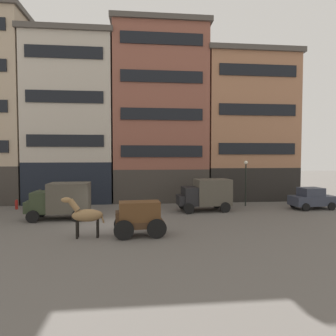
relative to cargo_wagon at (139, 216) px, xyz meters
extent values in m
plane|color=#605B56|center=(-1.97, 3.06, -1.15)|extent=(120.00, 120.00, 0.00)
cube|color=black|center=(-6.64, 13.68, 0.82)|extent=(8.16, 5.93, 3.94)
cube|color=#B7AD9E|center=(-6.64, 13.68, 8.76)|extent=(8.16, 5.93, 11.92)
cube|color=#47423D|center=(-6.64, 13.68, 14.97)|extent=(8.66, 6.43, 0.50)
cube|color=black|center=(-6.64, 10.66, 4.78)|extent=(6.86, 0.12, 1.10)
cube|color=black|center=(-6.64, 10.66, 8.76)|extent=(6.86, 0.12, 1.10)
cube|color=black|center=(-6.64, 10.66, 12.73)|extent=(6.86, 0.12, 1.10)
cube|color=#38332D|center=(2.18, 13.68, 0.47)|extent=(9.18, 5.93, 3.24)
cube|color=brown|center=(2.18, 13.68, 9.06)|extent=(9.18, 5.93, 13.93)
cube|color=#47423D|center=(2.18, 13.68, 16.27)|extent=(9.68, 6.43, 0.50)
cube|color=black|center=(2.18, 10.66, 3.83)|extent=(7.71, 0.12, 1.10)
cube|color=black|center=(2.18, 10.66, 7.31)|extent=(7.71, 0.12, 1.10)
cube|color=black|center=(2.18, 10.66, 10.80)|extent=(7.71, 0.12, 1.10)
cube|color=black|center=(2.18, 10.66, 14.28)|extent=(7.71, 0.12, 1.10)
cube|color=black|center=(11.48, 13.68, 0.53)|extent=(9.13, 5.93, 3.35)
cube|color=#9E6B4C|center=(11.48, 13.68, 7.87)|extent=(9.13, 5.93, 11.33)
cube|color=#47423D|center=(11.48, 13.68, 13.78)|extent=(9.63, 6.43, 0.50)
cube|color=black|center=(11.48, 10.66, 4.09)|extent=(7.67, 0.12, 1.10)
cube|color=black|center=(11.48, 10.66, 7.87)|extent=(7.67, 0.12, 1.10)
cube|color=black|center=(11.48, 10.66, 11.64)|extent=(7.67, 0.12, 1.10)
cube|color=#3D2819|center=(0.05, 0.00, -0.45)|extent=(2.79, 1.51, 0.36)
cube|color=brown|center=(0.05, 0.00, 0.28)|extent=(2.37, 1.28, 1.10)
cube|color=#3D2819|center=(-1.09, -0.09, 0.03)|extent=(0.48, 1.07, 0.50)
cylinder|color=black|center=(-0.79, -0.77, -0.60)|extent=(1.10, 0.17, 1.10)
cylinder|color=black|center=(-0.90, 0.64, -0.60)|extent=(1.10, 0.17, 1.10)
cylinder|color=black|center=(1.00, -0.63, -0.60)|extent=(1.10, 0.17, 1.10)
cylinder|color=black|center=(0.89, 0.78, -0.60)|extent=(1.10, 0.17, 1.10)
ellipsoid|color=#937047|center=(-2.85, 0.00, 0.10)|extent=(1.74, 0.73, 0.70)
cylinder|color=#937047|center=(-3.57, -0.05, 0.70)|extent=(0.69, 0.37, 0.76)
ellipsoid|color=#937047|center=(-3.97, -0.08, 1.00)|extent=(0.58, 0.28, 0.30)
cylinder|color=#937047|center=(-2.04, 0.07, -0.05)|extent=(0.27, 0.12, 0.65)
cylinder|color=black|center=(-3.38, -0.22, -0.67)|extent=(0.14, 0.14, 0.95)
cylinder|color=black|center=(-3.41, 0.14, -0.67)|extent=(0.14, 0.14, 0.95)
cylinder|color=black|center=(-2.29, -0.13, -0.67)|extent=(0.14, 0.14, 0.95)
cylinder|color=black|center=(-2.31, 0.23, -0.67)|extent=(0.14, 0.14, 0.95)
cube|color=#2D3823|center=(-6.79, 4.83, 0.12)|extent=(1.46, 1.75, 1.50)
cube|color=#2D3823|center=(-7.49, 4.81, -0.18)|extent=(0.95, 1.47, 0.80)
cube|color=#4C473D|center=(-4.99, 4.89, 0.42)|extent=(2.86, 1.99, 2.10)
cube|color=silver|center=(-7.24, 4.82, 0.37)|extent=(0.24, 1.37, 0.64)
cylinder|color=black|center=(-7.21, 3.87, -0.73)|extent=(0.85, 0.25, 0.84)
cylinder|color=black|center=(-7.27, 5.77, -0.73)|extent=(0.85, 0.25, 0.84)
cylinder|color=black|center=(-4.21, 3.97, -0.73)|extent=(0.85, 0.25, 0.84)
cylinder|color=black|center=(-4.27, 5.87, -0.73)|extent=(0.85, 0.25, 0.84)
cube|color=black|center=(4.28, 6.72, 0.12)|extent=(1.54, 1.81, 1.50)
cube|color=black|center=(3.58, 6.66, -0.18)|extent=(1.02, 1.52, 0.80)
cube|color=#4C473D|center=(6.07, 6.88, 0.42)|extent=(2.95, 2.13, 2.10)
cube|color=silver|center=(3.83, 6.68, 0.37)|extent=(0.31, 1.37, 0.64)
cylinder|color=black|center=(3.91, 5.74, -0.73)|extent=(0.86, 0.29, 0.84)
cylinder|color=black|center=(3.75, 7.63, -0.73)|extent=(0.86, 0.29, 0.84)
cylinder|color=black|center=(6.90, 5.99, -0.73)|extent=(0.86, 0.29, 0.84)
cylinder|color=black|center=(6.74, 7.89, -0.73)|extent=(0.86, 0.29, 0.84)
cube|color=#333847|center=(14.79, 6.78, -0.42)|extent=(3.81, 1.88, 0.80)
cube|color=#333847|center=(14.64, 6.77, 0.33)|extent=(1.91, 1.58, 0.70)
cube|color=silver|center=(15.49, 6.84, 0.20)|extent=(0.44, 1.33, 0.56)
cylinder|color=black|center=(15.92, 7.71, -0.82)|extent=(0.67, 0.23, 0.66)
cylinder|color=black|center=(16.06, 6.04, -0.82)|extent=(0.67, 0.23, 0.66)
cylinder|color=black|center=(13.53, 7.53, -0.82)|extent=(0.67, 0.23, 0.66)
cylinder|color=black|center=(13.66, 5.85, -0.82)|extent=(0.67, 0.23, 0.66)
cylinder|color=#38332D|center=(-8.28, 8.29, -0.72)|extent=(0.16, 0.16, 0.85)
cylinder|color=#38332D|center=(-8.08, 8.29, -0.72)|extent=(0.16, 0.16, 0.85)
cylinder|color=#38332D|center=(-8.18, 8.29, 0.01)|extent=(0.49, 0.49, 0.62)
sphere|color=tan|center=(-8.18, 8.29, 0.45)|extent=(0.22, 0.22, 0.22)
cylinder|color=#38332D|center=(-8.18, 8.29, 0.55)|extent=(0.28, 0.28, 0.02)
cylinder|color=#38332D|center=(-8.18, 8.29, 0.60)|extent=(0.18, 0.18, 0.09)
cylinder|color=black|center=(9.61, 8.69, 0.75)|extent=(0.12, 0.12, 3.80)
sphere|color=silver|center=(9.61, 8.69, 2.81)|extent=(0.32, 0.32, 0.32)
cylinder|color=maroon|center=(-10.41, 9.13, -0.80)|extent=(0.24, 0.24, 0.70)
sphere|color=maroon|center=(-10.41, 9.13, -0.43)|extent=(0.22, 0.22, 0.22)
camera|label=1|loc=(0.09, -16.17, 3.48)|focal=30.51mm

